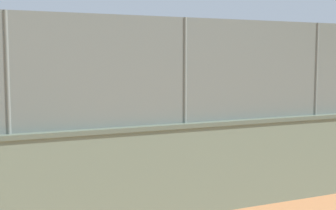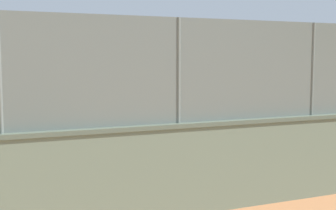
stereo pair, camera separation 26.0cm
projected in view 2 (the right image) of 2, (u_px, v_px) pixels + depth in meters
ground_plane at (85, 121)px, 21.31m from camera, size 260.00×260.00×0.00m
perimeter_wall at (248, 161)px, 8.95m from camera, size 27.57×0.74×1.70m
fence_panel_on_wall at (250, 70)px, 8.77m from camera, size 27.08×0.43×1.88m
player_baseline_waiting at (174, 97)px, 22.52m from camera, size 0.93×0.99×1.66m
player_at_service_line at (78, 116)px, 14.98m from camera, size 0.77×0.94×1.71m
sports_ball at (187, 120)px, 21.07m from camera, size 0.17×0.17×0.17m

